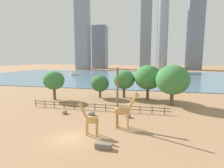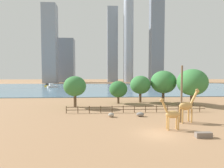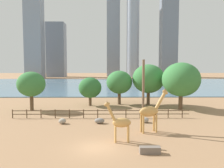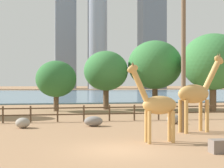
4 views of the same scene
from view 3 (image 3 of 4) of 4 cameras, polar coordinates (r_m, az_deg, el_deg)
name	(u,v)px [view 3 (image 3 of 4)]	position (r m, az deg, el deg)	size (l,w,h in m)	color
ground_plane	(107,84)	(100.00, -1.34, 0.06)	(400.00, 400.00, 0.00)	#9E7551
harbor_water	(107,84)	(97.00, -1.36, -0.02)	(180.00, 86.00, 0.20)	slate
giraffe_tall	(120,123)	(22.05, 2.16, -10.03)	(2.75, 0.81, 4.19)	tan
giraffe_companion	(151,111)	(25.55, 10.04, -7.06)	(3.64, 1.49, 5.06)	tan
utility_pole	(143,96)	(25.12, 8.15, -3.20)	(0.28, 0.28, 8.33)	brown
boulder_near_fence	(62,121)	(30.01, -12.84, -9.42)	(0.98, 0.95, 0.72)	gray
boulder_by_pole	(145,120)	(30.21, 8.60, -9.27)	(1.01, 0.96, 0.72)	gray
boulder_small	(99,121)	(29.51, -3.30, -9.56)	(1.33, 0.96, 0.72)	gray
feeding_trough	(150,150)	(20.00, 9.88, -16.64)	(1.80, 0.60, 0.60)	#72665B
enclosure_fence	(100,113)	(32.45, -3.27, -7.56)	(26.12, 0.14, 1.30)	#4C3826
tree_left_large	(181,80)	(40.30, 17.59, 1.11)	(6.65, 6.65, 8.33)	brown
tree_center_broad	(90,88)	(42.60, -5.75, -0.98)	(4.44, 4.44, 5.53)	brown
tree_right_tall	(119,82)	(43.79, 1.92, 0.45)	(5.15, 5.15, 6.82)	brown
tree_left_small	(148,79)	(43.84, 9.50, 1.35)	(6.34, 6.34, 8.08)	brown
tree_right_small	(31,84)	(40.36, -20.35, -0.06)	(4.82, 4.82, 6.74)	brown
boat_ferry	(26,81)	(112.04, -21.53, 0.65)	(2.46, 4.56, 1.90)	gold
boat_sailboat	(30,82)	(101.57, -20.60, 0.41)	(5.37, 4.97, 2.37)	silver
skyline_tower_needle	(169,17)	(181.70, 14.62, 16.48)	(12.17, 11.13, 92.28)	slate
skyline_block_central	(113,31)	(189.48, 0.32, 13.74)	(10.62, 15.85, 76.89)	gray
skyline_tower_glass	(34,30)	(166.65, -19.67, 13.20)	(11.81, 9.89, 67.74)	gray
skyline_block_left	(133,9)	(180.66, 5.55, 18.98)	(9.77, 9.77, 106.42)	#939EAD
skyline_block_right	(56,50)	(181.78, -14.30, 8.57)	(14.11, 11.67, 42.63)	slate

